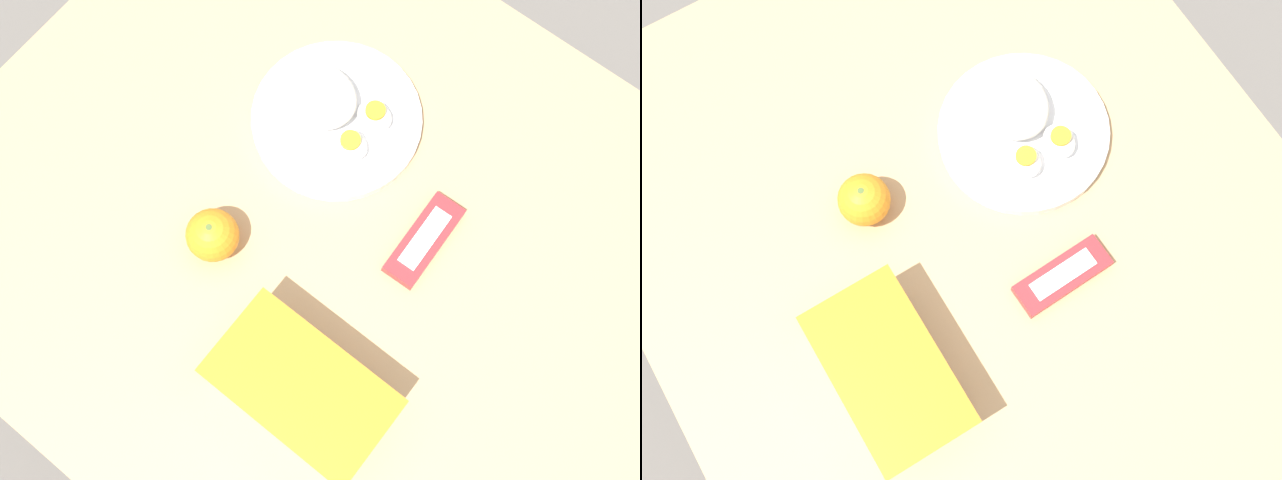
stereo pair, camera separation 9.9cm
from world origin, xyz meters
TOP-DOWN VIEW (x-y plane):
  - ground_plane at (0.00, 0.00)m, footprint 10.00×10.00m
  - table at (0.00, 0.00)m, footprint 1.06×0.90m
  - food_container at (-0.11, 0.19)m, footprint 0.22×0.13m
  - orange_fruit at (0.11, 0.10)m, footprint 0.07×0.07m
  - rice_plate at (0.10, -0.14)m, footprint 0.24×0.24m
  - candy_bar at (-0.11, -0.07)m, footprint 0.05×0.13m

SIDE VIEW (x-z plane):
  - ground_plane at x=0.00m, z-range 0.00..0.00m
  - table at x=0.00m, z-range 0.27..0.98m
  - candy_bar at x=-0.11m, z-range 0.71..0.73m
  - rice_plate at x=0.10m, z-range 0.69..0.76m
  - orange_fruit at x=0.11m, z-range 0.71..0.78m
  - food_container at x=-0.11m, z-range 0.70..0.78m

